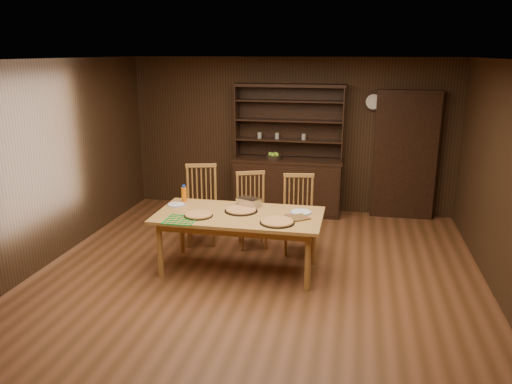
% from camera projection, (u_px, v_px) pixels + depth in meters
% --- Properties ---
extents(floor, '(6.00, 6.00, 0.00)m').
position_uv_depth(floor, '(255.00, 281.00, 6.05)').
color(floor, brown).
rests_on(floor, ground).
extents(room_shell, '(6.00, 6.00, 6.00)m').
position_uv_depth(room_shell, '(255.00, 153.00, 5.62)').
color(room_shell, white).
rests_on(room_shell, floor).
extents(china_hutch, '(1.84, 0.52, 2.17)m').
position_uv_depth(china_hutch, '(287.00, 179.00, 8.48)').
color(china_hutch, black).
rests_on(china_hutch, floor).
extents(doorway, '(1.00, 0.18, 2.10)m').
position_uv_depth(doorway, '(405.00, 155.00, 8.13)').
color(doorway, black).
rests_on(doorway, floor).
extents(wall_clock, '(0.30, 0.05, 0.30)m').
position_uv_depth(wall_clock, '(373.00, 102.00, 8.06)').
color(wall_clock, black).
rests_on(wall_clock, room_shell).
extents(dining_table, '(2.05, 1.02, 0.75)m').
position_uv_depth(dining_table, '(239.00, 219.00, 6.18)').
color(dining_table, '#C48D44').
rests_on(dining_table, floor).
extents(chair_left, '(0.56, 0.54, 1.13)m').
position_uv_depth(chair_left, '(202.00, 201.00, 7.18)').
color(chair_left, '#A97A3A').
rests_on(chair_left, floor).
extents(chair_center, '(0.56, 0.54, 1.06)m').
position_uv_depth(chair_center, '(252.00, 207.00, 7.06)').
color(chair_center, '#A97A3A').
rests_on(chair_center, floor).
extents(chair_right, '(0.50, 0.48, 1.07)m').
position_uv_depth(chair_right, '(298.00, 211.00, 6.86)').
color(chair_right, '#A97A3A').
rests_on(chair_right, floor).
extents(pizza_left, '(0.35, 0.35, 0.04)m').
position_uv_depth(pizza_left, '(198.00, 215.00, 6.07)').
color(pizza_left, black).
rests_on(pizza_left, dining_table).
extents(pizza_right, '(0.41, 0.41, 0.04)m').
position_uv_depth(pizza_right, '(277.00, 222.00, 5.82)').
color(pizza_right, black).
rests_on(pizza_right, dining_table).
extents(pizza_center, '(0.42, 0.42, 0.04)m').
position_uv_depth(pizza_center, '(241.00, 210.00, 6.25)').
color(pizza_center, black).
rests_on(pizza_center, dining_table).
extents(cooling_rack, '(0.42, 0.42, 0.02)m').
position_uv_depth(cooling_rack, '(180.00, 220.00, 5.92)').
color(cooling_rack, '#0CA32F').
rests_on(cooling_rack, dining_table).
extents(plate_left, '(0.23, 0.23, 0.02)m').
position_uv_depth(plate_left, '(176.00, 205.00, 6.50)').
color(plate_left, silver).
rests_on(plate_left, dining_table).
extents(plate_right, '(0.27, 0.27, 0.02)m').
position_uv_depth(plate_right, '(301.00, 212.00, 6.20)').
color(plate_right, silver).
rests_on(plate_right, dining_table).
extents(foil_dish, '(0.33, 0.29, 0.11)m').
position_uv_depth(foil_dish, '(249.00, 202.00, 6.45)').
color(foil_dish, silver).
rests_on(foil_dish, dining_table).
extents(juice_bottle, '(0.07, 0.07, 0.22)m').
position_uv_depth(juice_bottle, '(184.00, 194.00, 6.64)').
color(juice_bottle, orange).
rests_on(juice_bottle, dining_table).
extents(pot_holder_a, '(0.31, 0.31, 0.02)m').
position_uv_depth(pot_holder_a, '(299.00, 218.00, 6.00)').
color(pot_holder_a, maroon).
rests_on(pot_holder_a, dining_table).
extents(pot_holder_b, '(0.20, 0.20, 0.01)m').
position_uv_depth(pot_holder_b, '(291.00, 217.00, 6.01)').
color(pot_holder_b, maroon).
rests_on(pot_holder_b, dining_table).
extents(fruit_bowl, '(0.27, 0.27, 0.12)m').
position_uv_depth(fruit_bowl, '(273.00, 156.00, 8.36)').
color(fruit_bowl, black).
rests_on(fruit_bowl, china_hutch).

